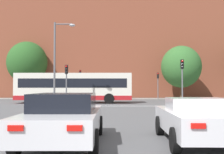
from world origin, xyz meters
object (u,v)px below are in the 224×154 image
traffic_light_near_left (66,78)px  traffic_light_far_right (158,81)px  car_roadster_right (198,120)px  traffic_light_far_left (80,79)px  car_saloon_left (65,118)px  bus_crossing_lead (74,87)px  traffic_light_near_right (182,75)px  pedestrian_waiting (130,92)px  street_lamp_junction (58,55)px

traffic_light_near_left → traffic_light_far_right: traffic_light_far_right is taller
car_roadster_right → traffic_light_far_left: (-7.15, 30.01, 2.01)m
car_saloon_left → traffic_light_far_right: (7.40, 30.39, 1.71)m
traffic_light_far_left → car_saloon_left: bearing=-83.8°
bus_crossing_lead → traffic_light_far_left: bearing=3.5°
car_saloon_left → traffic_light_near_right: bearing=65.0°
traffic_light_near_right → traffic_light_far_left: bearing=127.4°
car_saloon_left → car_roadster_right: 3.88m
traffic_light_far_left → pedestrian_waiting: 7.01m
car_saloon_left → traffic_light_near_left: traffic_light_near_left is taller
bus_crossing_lead → traffic_light_far_left: size_ratio=2.93×
bus_crossing_lead → traffic_light_far_right: bearing=-45.3°
car_saloon_left → street_lamp_junction: size_ratio=0.68×
car_saloon_left → traffic_light_far_right: traffic_light_far_right is taller
car_roadster_right → traffic_light_far_right: bearing=84.2°
traffic_light_far_right → pedestrian_waiting: 4.18m
car_roadster_right → traffic_light_far_left: size_ratio=1.10×
bus_crossing_lead → street_lamp_junction: bearing=172.6°
bus_crossing_lead → traffic_light_near_right: traffic_light_near_right is taller
traffic_light_near_right → traffic_light_far_right: bearing=89.7°
traffic_light_far_right → traffic_light_far_left: bearing=-178.7°
bus_crossing_lead → traffic_light_far_right: 14.21m
car_roadster_right → traffic_light_near_right: traffic_light_near_right is taller
traffic_light_near_left → street_lamp_junction: bearing=-107.9°
traffic_light_far_left → traffic_light_far_right: size_ratio=1.10×
bus_crossing_lead → traffic_light_far_right: size_ratio=3.21×
car_roadster_right → traffic_light_far_right: 30.51m
traffic_light_near_right → pedestrian_waiting: traffic_light_near_right is taller
car_saloon_left → street_lamp_junction: street_lamp_junction is taller
traffic_light_far_left → street_lamp_junction: 14.84m
traffic_light_near_left → bus_crossing_lead: bearing=87.1°
car_saloon_left → traffic_light_near_left: size_ratio=1.34×
pedestrian_waiting → street_lamp_junction: bearing=-56.3°
car_roadster_right → bus_crossing_lead: 21.32m
traffic_light_near_right → street_lamp_junction: street_lamp_junction is taller
traffic_light_near_right → pedestrian_waiting: 14.66m
car_saloon_left → bus_crossing_lead: (-2.68, 20.40, 0.87)m
traffic_light_far_left → street_lamp_junction: size_ratio=0.56×
traffic_light_far_right → traffic_light_near_right: bearing=-90.3°
car_roadster_right → traffic_light_far_left: bearing=104.3°
traffic_light_far_right → pedestrian_waiting: (-3.89, -0.09, -1.53)m
bus_crossing_lead → pedestrian_waiting: (6.19, 9.90, -0.69)m
car_roadster_right → traffic_light_far_left: traffic_light_far_left is taller
traffic_light_far_left → pedestrian_waiting: bearing=1.3°
street_lamp_junction → car_roadster_right: bearing=-64.7°
car_roadster_right → street_lamp_junction: (-7.21, 15.26, 3.64)m
traffic_light_near_left → street_lamp_junction: 2.40m
car_roadster_right → bus_crossing_lead: bearing=108.8°
traffic_light_far_right → street_lamp_junction: 18.52m
car_saloon_left → traffic_light_far_right: bearing=75.6°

